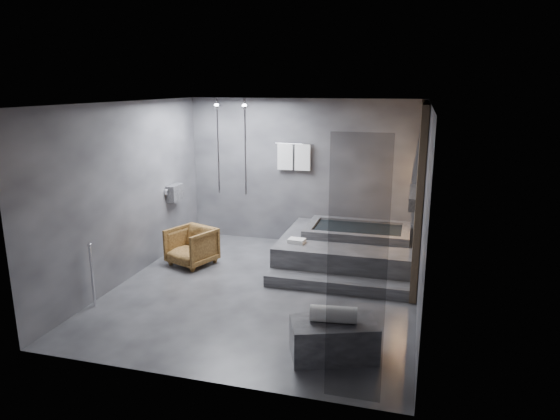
% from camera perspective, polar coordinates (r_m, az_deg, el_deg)
% --- Properties ---
extents(room, '(5.00, 5.04, 2.82)m').
position_cam_1_polar(room, '(7.35, 1.66, 3.85)').
color(room, '#2C2C2E').
rests_on(room, ground).
extents(tub_deck, '(2.20, 2.00, 0.50)m').
position_cam_1_polar(tub_deck, '(8.76, 7.66, -4.59)').
color(tub_deck, '#313133').
rests_on(tub_deck, ground).
extents(tub_step, '(2.20, 0.36, 0.18)m').
position_cam_1_polar(tub_step, '(7.72, 6.40, -8.44)').
color(tub_step, '#313133').
rests_on(tub_step, ground).
extents(concrete_bench, '(1.09, 0.83, 0.43)m').
position_cam_1_polar(concrete_bench, '(5.92, 6.12, -14.48)').
color(concrete_bench, '#323235').
rests_on(concrete_bench, ground).
extents(driftwood_chair, '(0.90, 0.92, 0.65)m').
position_cam_1_polar(driftwood_chair, '(8.79, -10.07, -4.10)').
color(driftwood_chair, '#452B11').
rests_on(driftwood_chair, ground).
extents(rolled_towel, '(0.55, 0.25, 0.19)m').
position_cam_1_polar(rolled_towel, '(5.78, 6.14, -11.76)').
color(rolled_towel, white).
rests_on(rolled_towel, concrete_bench).
extents(deck_towel, '(0.28, 0.22, 0.07)m').
position_cam_1_polar(deck_towel, '(8.26, 1.92, -3.54)').
color(deck_towel, white).
rests_on(deck_towel, tub_deck).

